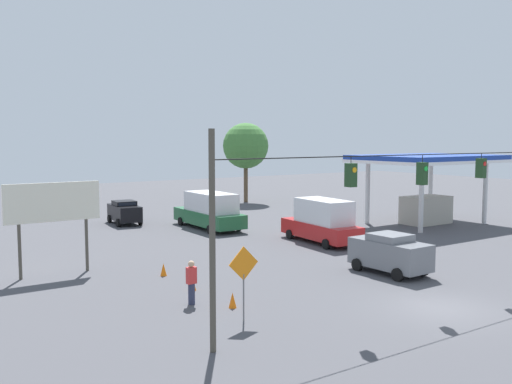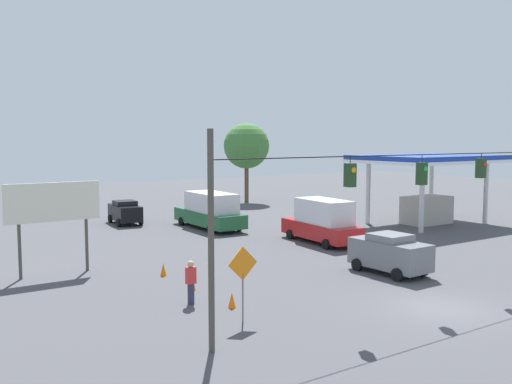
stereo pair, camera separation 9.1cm
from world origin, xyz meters
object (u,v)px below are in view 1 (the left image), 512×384
(overhead_signal_span, at_px, (421,200))
(work_zone_sign, at_px, (244,269))
(box_truck_green_oncoming_deep, at_px, (210,211))
(traffic_cone_nearest, at_px, (233,300))
(sedan_black_withflow_deep, at_px, (124,212))
(pedestrian, at_px, (191,282))
(tree_horizon_left, at_px, (246,146))
(roadside_billboard, at_px, (53,207))
(traffic_cone_second, at_px, (193,284))
(box_truck_red_oncoming_far, at_px, (322,221))
(gas_station, at_px, (427,174))
(traffic_cone_third, at_px, (163,270))
(sedan_grey_crossing_near, at_px, (390,253))

(overhead_signal_span, xyz_separation_m, work_zone_sign, (7.47, -1.97, -2.30))
(box_truck_green_oncoming_deep, xyz_separation_m, traffic_cone_nearest, (9.37, 18.21, -1.04))
(sedan_black_withflow_deep, xyz_separation_m, pedestrian, (6.02, 22.63, -0.04))
(tree_horizon_left, bearing_deg, roadside_billboard, 40.23)
(box_truck_green_oncoming_deep, bearing_deg, pedestrian, 58.04)
(overhead_signal_span, bearing_deg, traffic_cone_nearest, -28.05)
(roadside_billboard, height_order, pedestrian, roadside_billboard)
(pedestrian, bearing_deg, traffic_cone_second, -119.20)
(overhead_signal_span, distance_m, sedan_black_withflow_deep, 27.95)
(box_truck_red_oncoming_far, xyz_separation_m, work_zone_sign, (13.03, 10.58, 0.57))
(traffic_cone_second, height_order, gas_station, gas_station)
(overhead_signal_span, height_order, traffic_cone_third, overhead_signal_span)
(overhead_signal_span, relative_size, work_zone_sign, 7.05)
(box_truck_red_oncoming_far, bearing_deg, sedan_black_withflow_deep, -63.49)
(pedestrian, bearing_deg, sedan_black_withflow_deep, -104.91)
(overhead_signal_span, height_order, work_zone_sign, overhead_signal_span)
(roadside_billboard, bearing_deg, overhead_signal_span, 130.07)
(gas_station, bearing_deg, sedan_black_withflow_deep, -33.94)
(roadside_billboard, bearing_deg, box_truck_red_oncoming_far, 177.11)
(traffic_cone_second, distance_m, pedestrian, 2.21)
(box_truck_red_oncoming_far, distance_m, tree_horizon_left, 24.89)
(overhead_signal_span, distance_m, traffic_cone_nearest, 8.76)
(sedan_black_withflow_deep, relative_size, tree_horizon_left, 0.48)
(sedan_grey_crossing_near, xyz_separation_m, traffic_cone_nearest, (9.69, 0.51, -0.74))
(roadside_billboard, distance_m, work_zone_sign, 12.12)
(roadside_billboard, bearing_deg, traffic_cone_second, 123.44)
(box_truck_green_oncoming_deep, relative_size, sedan_black_withflow_deep, 1.86)
(traffic_cone_third, bearing_deg, pedestrian, 77.40)
(traffic_cone_third, xyz_separation_m, gas_station, (-24.86, -4.09, 3.68))
(sedan_grey_crossing_near, xyz_separation_m, traffic_cone_second, (9.78, -2.72, -0.74))
(work_zone_sign, bearing_deg, traffic_cone_third, -94.18)
(tree_horizon_left, bearing_deg, sedan_grey_crossing_near, 69.22)
(tree_horizon_left, bearing_deg, gas_station, 99.13)
(traffic_cone_second, xyz_separation_m, roadside_billboard, (4.29, -6.49, 3.09))
(sedan_black_withflow_deep, distance_m, pedestrian, 23.42)
(traffic_cone_third, bearing_deg, gas_station, -170.66)
(sedan_grey_crossing_near, relative_size, box_truck_red_oncoming_far, 0.64)
(sedan_grey_crossing_near, height_order, traffic_cone_nearest, sedan_grey_crossing_near)
(box_truck_green_oncoming_deep, bearing_deg, box_truck_red_oncoming_far, 108.23)
(box_truck_green_oncoming_deep, bearing_deg, sedan_grey_crossing_near, 91.03)
(roadside_billboard, bearing_deg, tree_horizon_left, -139.77)
(sedan_black_withflow_deep, height_order, roadside_billboard, roadside_billboard)
(work_zone_sign, bearing_deg, sedan_black_withflow_deep, -102.03)
(sedan_grey_crossing_near, bearing_deg, traffic_cone_third, -31.66)
(traffic_cone_third, height_order, tree_horizon_left, tree_horizon_left)
(box_truck_green_oncoming_deep, distance_m, traffic_cone_third, 15.04)
(gas_station, relative_size, work_zone_sign, 3.91)
(sedan_grey_crossing_near, xyz_separation_m, gas_station, (-15.18, -10.05, 2.94))
(overhead_signal_span, bearing_deg, sedan_black_withflow_deep, -85.89)
(sedan_black_withflow_deep, relative_size, pedestrian, 2.20)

